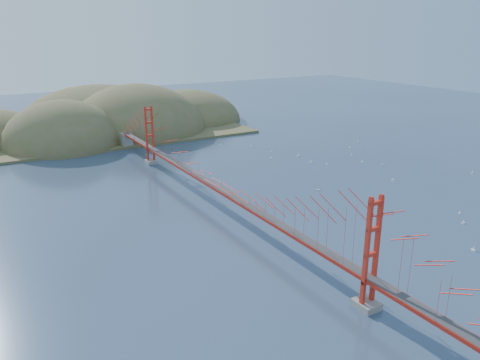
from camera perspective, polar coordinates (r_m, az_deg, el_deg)
ground at (r=70.73m, az=-2.30°, el=-3.72°), size 320.00×320.00×0.00m
bridge at (r=68.61m, az=-2.44°, el=1.78°), size 2.20×94.40×12.00m
far_headlands at (r=133.38m, az=-15.62°, el=6.00°), size 84.00×58.00×25.00m
sailboat_8 at (r=99.05m, az=14.68°, el=2.17°), size 0.63×0.52×0.73m
sailboat_10 at (r=65.10m, az=26.58°, el=-7.56°), size 0.61×0.66×0.74m
sailboat_7 at (r=101.40m, az=7.13°, el=2.98°), size 0.63×0.50×0.74m
sailboat_12 at (r=109.86m, az=-2.43°, el=4.27°), size 0.61×0.55×0.69m
sailboat_11 at (r=99.01m, az=26.47°, el=0.82°), size 0.52×0.51×0.58m
sailboat_17 at (r=110.23m, az=13.23°, el=3.85°), size 0.62×0.52×0.72m
sailboat_4 at (r=104.20m, az=13.45°, el=3.02°), size 0.59×0.59×0.62m
sailboat_1 at (r=80.45m, az=9.50°, el=-1.12°), size 0.69×0.69×0.73m
sailboat_6 at (r=73.12m, az=25.59°, el=-4.70°), size 0.54×0.54×0.60m
sailboat_5 at (r=98.57m, az=16.96°, el=1.88°), size 0.48×0.56×0.63m
sailboat_16 at (r=96.81m, az=8.63°, el=2.20°), size 0.63×0.63×0.71m
sailboat_14 at (r=96.03m, az=10.51°, el=1.95°), size 0.50×0.50×0.56m
sailboat_15 at (r=104.38m, az=3.85°, el=3.51°), size 0.56×0.56×0.60m
sailboat_3 at (r=99.25m, az=3.77°, el=2.75°), size 0.54×0.48×0.61m
sailboat_9 at (r=117.93m, az=14.23°, el=4.67°), size 0.55×0.55×0.60m
sailboat_2 at (r=88.76m, az=18.16°, el=0.02°), size 0.56×0.51×0.64m
sailboat_13 at (r=76.81m, az=25.21°, el=-3.60°), size 0.53×0.53×0.56m
sailboat_extra_0 at (r=108.55m, az=1.36°, el=4.10°), size 0.53×0.51×0.59m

